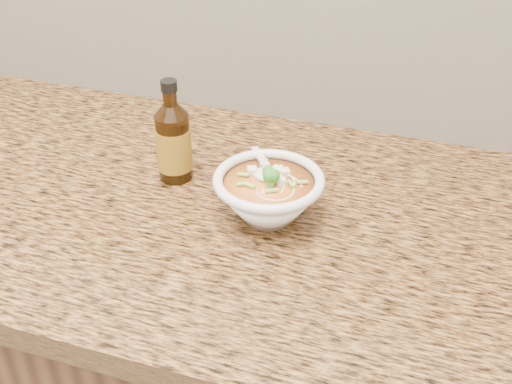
% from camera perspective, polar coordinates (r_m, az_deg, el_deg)
% --- Properties ---
extents(cabinet, '(4.00, 0.65, 0.86)m').
position_cam_1_polar(cabinet, '(1.39, -8.48, -15.74)').
color(cabinet, black).
rests_on(cabinet, ground).
extents(counter_slab, '(4.00, 0.68, 0.04)m').
position_cam_1_polar(counter_slab, '(1.09, -10.43, -0.23)').
color(counter_slab, olive).
rests_on(counter_slab, cabinet).
extents(soup_bowl, '(0.17, 0.18, 0.09)m').
position_cam_1_polar(soup_bowl, '(0.96, 1.13, -0.40)').
color(soup_bowl, silver).
rests_on(soup_bowl, counter_slab).
extents(hot_sauce_bottle, '(0.06, 0.06, 0.18)m').
position_cam_1_polar(hot_sauce_bottle, '(1.06, -7.34, 4.38)').
color(hot_sauce_bottle, '#351C07').
rests_on(hot_sauce_bottle, counter_slab).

